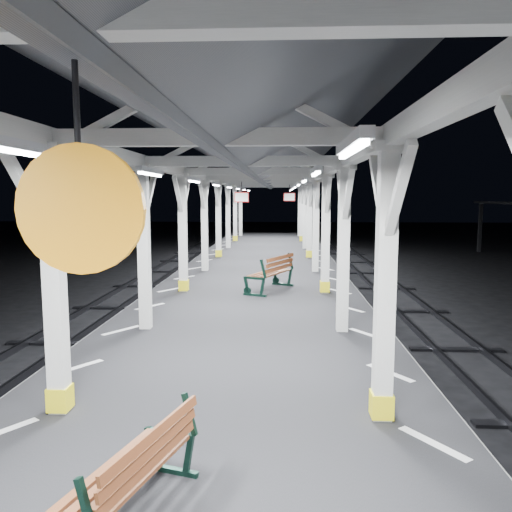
{
  "coord_description": "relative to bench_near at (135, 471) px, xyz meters",
  "views": [
    {
      "loc": [
        0.77,
        -11.88,
        3.7
      ],
      "look_at": [
        0.14,
        0.59,
        2.2
      ],
      "focal_mm": 35.0,
      "sensor_mm": 36.0,
      "label": 1
    }
  ],
  "objects": [
    {
      "name": "track_right",
      "position": [
        5.42,
        8.08,
        -1.38
      ],
      "size": [
        2.2,
        60.0,
        0.16
      ],
      "color": "#2D2D33",
      "rests_on": "ground"
    },
    {
      "name": "hazard_stripes_right",
      "position": [
        2.87,
        8.08,
        -0.45
      ],
      "size": [
        1.0,
        48.0,
        0.01
      ],
      "primitive_type": "cube",
      "color": "silver",
      "rests_on": "platform"
    },
    {
      "name": "canopy",
      "position": [
        0.42,
        8.06,
        3.1
      ],
      "size": [
        5.4,
        49.0,
        4.65
      ],
      "color": "silver",
      "rests_on": "platform"
    },
    {
      "name": "bench_mid",
      "position": [
        0.96,
        10.28,
        0.09
      ],
      "size": [
        1.42,
        2.02,
        1.03
      ],
      "rotation": [
        0.0,
        0.0,
        -0.43
      ],
      "color": "black",
      "rests_on": "platform"
    },
    {
      "name": "hazard_stripes_left",
      "position": [
        -2.03,
        8.08,
        -0.45
      ],
      "size": [
        1.0,
        48.0,
        0.01
      ],
      "primitive_type": "cube",
      "color": "silver",
      "rests_on": "platform"
    },
    {
      "name": "bench_near",
      "position": [
        0.0,
        0.0,
        0.0
      ],
      "size": [
        0.99,
        1.67,
        0.85
      ],
      "rotation": [
        0.0,
        0.0,
        -0.28
      ],
      "color": "black",
      "rests_on": "platform"
    },
    {
      "name": "platform",
      "position": [
        0.42,
        8.08,
        -0.96
      ],
      "size": [
        6.0,
        50.0,
        1.0
      ],
      "primitive_type": "cube",
      "color": "black",
      "rests_on": "ground"
    },
    {
      "name": "track_left",
      "position": [
        -4.58,
        8.08,
        -1.38
      ],
      "size": [
        2.2,
        60.0,
        0.16
      ],
      "color": "#2D2D33",
      "rests_on": "ground"
    },
    {
      "name": "ground",
      "position": [
        0.42,
        8.08,
        -1.46
      ],
      "size": [
        120.0,
        120.0,
        0.0
      ],
      "primitive_type": "plane",
      "color": "black",
      "rests_on": "ground"
    }
  ]
}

